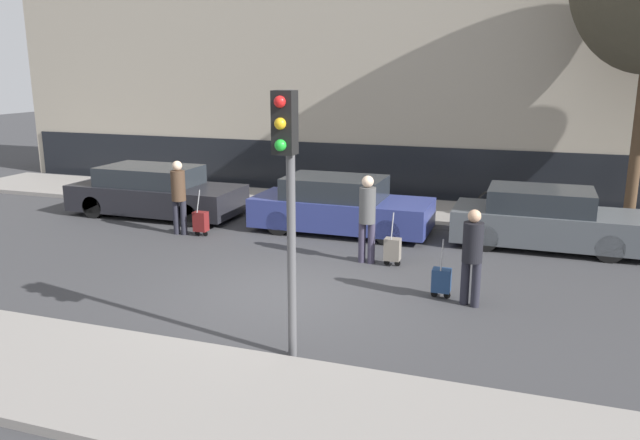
% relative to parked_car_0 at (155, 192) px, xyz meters
% --- Properties ---
extents(ground_plane, '(80.00, 80.00, 0.00)m').
position_rel_parked_car_0_xyz_m(ground_plane, '(5.71, -4.54, -0.64)').
color(ground_plane, '#38383A').
extents(sidewalk_near, '(28.00, 2.50, 0.12)m').
position_rel_parked_car_0_xyz_m(sidewalk_near, '(5.71, -8.29, -0.58)').
color(sidewalk_near, gray).
rests_on(sidewalk_near, ground_plane).
extents(sidewalk_far, '(28.00, 3.00, 0.12)m').
position_rel_parked_car_0_xyz_m(sidewalk_far, '(5.71, 2.46, -0.58)').
color(sidewalk_far, gray).
rests_on(sidewalk_far, ground_plane).
extents(building_facade, '(28.00, 3.31, 9.35)m').
position_rel_parked_car_0_xyz_m(building_facade, '(5.71, 6.29, 4.03)').
color(building_facade, '#A89E8C').
rests_on(building_facade, ground_plane).
extents(parked_car_0, '(4.68, 1.86, 1.35)m').
position_rel_parked_car_0_xyz_m(parked_car_0, '(0.00, 0.00, 0.00)').
color(parked_car_0, black).
rests_on(parked_car_0, ground_plane).
extents(parked_car_1, '(4.34, 1.74, 1.36)m').
position_rel_parked_car_0_xyz_m(parked_car_1, '(5.29, -0.05, 0.00)').
color(parked_car_1, navy).
rests_on(parked_car_1, ground_plane).
extents(parked_car_2, '(4.06, 1.71, 1.34)m').
position_rel_parked_car_0_xyz_m(parked_car_2, '(10.04, 0.17, -0.01)').
color(parked_car_2, '#4C5156').
rests_on(parked_car_2, ground_plane).
extents(pedestrian_left, '(0.35, 0.34, 1.80)m').
position_rel_parked_car_0_xyz_m(pedestrian_left, '(1.71, -1.56, 0.39)').
color(pedestrian_left, '#23232D').
rests_on(pedestrian_left, ground_plane).
extents(trolley_left, '(0.34, 0.29, 1.13)m').
position_rel_parked_car_0_xyz_m(trolley_left, '(2.26, -1.53, -0.28)').
color(trolley_left, maroon).
rests_on(trolley_left, ground_plane).
extents(pedestrian_center, '(0.35, 0.34, 1.83)m').
position_rel_parked_car_0_xyz_m(pedestrian_center, '(6.58, -2.28, 0.41)').
color(pedestrian_center, '#383347').
rests_on(pedestrian_center, ground_plane).
extents(trolley_center, '(0.34, 0.29, 1.12)m').
position_rel_parked_car_0_xyz_m(trolley_center, '(7.13, -2.30, -0.29)').
color(trolley_center, slate).
rests_on(trolley_center, ground_plane).
extents(pedestrian_right, '(0.34, 0.34, 1.67)m').
position_rel_parked_car_0_xyz_m(pedestrian_right, '(8.86, -4.01, 0.31)').
color(pedestrian_right, '#23232D').
rests_on(pedestrian_right, ground_plane).
extents(trolley_right, '(0.34, 0.29, 1.07)m').
position_rel_parked_car_0_xyz_m(trolley_right, '(8.34, -3.82, -0.31)').
color(trolley_right, navy).
rests_on(trolley_right, ground_plane).
extents(traffic_light, '(0.28, 0.47, 3.67)m').
position_rel_parked_car_0_xyz_m(traffic_light, '(6.72, -6.90, 1.98)').
color(traffic_light, '#515154').
rests_on(traffic_light, ground_plane).
extents(parked_bicycle, '(1.77, 0.06, 0.96)m').
position_rel_parked_car_0_xyz_m(parked_bicycle, '(9.24, 2.20, -0.15)').
color(parked_bicycle, black).
rests_on(parked_bicycle, sidewalk_far).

